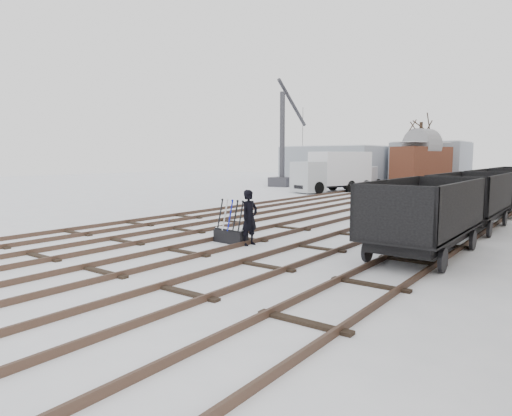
{
  "coord_description": "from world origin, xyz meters",
  "views": [
    {
      "loc": [
        10.01,
        -9.84,
        2.99
      ],
      "look_at": [
        0.64,
        2.78,
        1.2
      ],
      "focal_mm": 32.0,
      "sensor_mm": 36.0,
      "label": 1
    }
  ],
  "objects": [
    {
      "name": "freight_wagon_c",
      "position": [
        6.0,
        16.83,
        0.87
      ],
      "size": [
        2.23,
        5.58,
        2.28
      ],
      "color": "black",
      "rests_on": "ground"
    },
    {
      "name": "lorry",
      "position": [
        -7.67,
        24.78,
        1.73
      ],
      "size": [
        4.04,
        7.74,
        3.36
      ],
      "rotation": [
        0.0,
        0.0,
        -0.35
      ],
      "color": "black",
      "rests_on": "ground"
    },
    {
      "name": "shed_left",
      "position": [
        -13.0,
        36.0,
        2.05
      ],
      "size": [
        10.0,
        8.0,
        4.1
      ],
      "color": "#959CA8",
      "rests_on": "ground"
    },
    {
      "name": "ground",
      "position": [
        0.0,
        0.0,
        0.0
      ],
      "size": [
        120.0,
        120.0,
        0.0
      ],
      "primitive_type": "plane",
      "color": "white",
      "rests_on": "ground"
    },
    {
      "name": "freight_wagon_a",
      "position": [
        6.0,
        4.03,
        0.87
      ],
      "size": [
        2.23,
        5.58,
        2.28
      ],
      "color": "black",
      "rests_on": "ground"
    },
    {
      "name": "panel_van",
      "position": [
        -8.12,
        32.36,
        1.02
      ],
      "size": [
        2.86,
        4.77,
        1.96
      ],
      "rotation": [
        0.0,
        0.0,
        0.22
      ],
      "color": "silver",
      "rests_on": "ground"
    },
    {
      "name": "shed_right",
      "position": [
        -4.0,
        40.0,
        2.25
      ],
      "size": [
        7.0,
        6.0,
        4.5
      ],
      "color": "#959CA8",
      "rests_on": "ground"
    },
    {
      "name": "tracks",
      "position": [
        -0.0,
        13.67,
        0.07
      ],
      "size": [
        13.9,
        52.0,
        0.16
      ],
      "color": "black",
      "rests_on": "ground"
    },
    {
      "name": "freight_wagon_b",
      "position": [
        6.0,
        10.43,
        0.87
      ],
      "size": [
        2.23,
        5.58,
        2.28
      ],
      "color": "black",
      "rests_on": "ground"
    },
    {
      "name": "worker",
      "position": [
        0.79,
        2.21,
        0.94
      ],
      "size": [
        0.52,
        0.73,
        1.87
      ],
      "primitive_type": "imported",
      "rotation": [
        0.0,
        0.0,
        1.46
      ],
      "color": "black",
      "rests_on": "ground"
    },
    {
      "name": "box_van_wagon",
      "position": [
        -2.71,
        32.44,
        2.47
      ],
      "size": [
        4.61,
        6.21,
        4.24
      ],
      "rotation": [
        0.0,
        0.0,
        -0.34
      ],
      "color": "black",
      "rests_on": "ground"
    },
    {
      "name": "crane",
      "position": [
        -14.82,
        28.16,
        2.74
      ],
      "size": [
        2.23,
        6.11,
        10.4
      ],
      "rotation": [
        0.0,
        0.0,
        0.08
      ],
      "color": "#323238",
      "rests_on": "ground"
    },
    {
      "name": "ground_frame",
      "position": [
        0.04,
        2.11,
        0.28
      ],
      "size": [
        1.33,
        0.55,
        1.49
      ],
      "rotation": [
        0.0,
        0.0,
        -0.1
      ],
      "color": "black",
      "rests_on": "ground"
    },
    {
      "name": "tree_far_left",
      "position": [
        -3.38,
        34.19,
        3.08
      ],
      "size": [
        0.3,
        0.3,
        6.17
      ],
      "primitive_type": "cylinder",
      "color": "black",
      "rests_on": "ground"
    }
  ]
}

